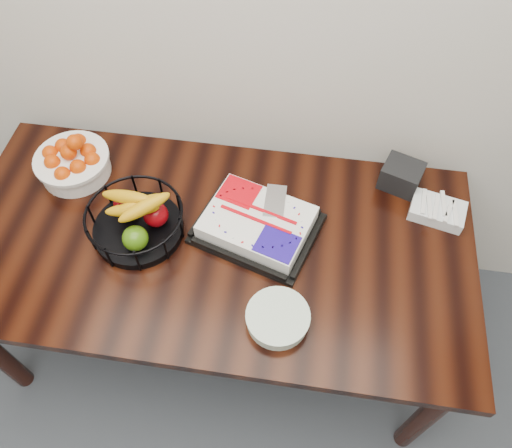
# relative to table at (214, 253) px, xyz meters

# --- Properties ---
(table) EXTENTS (1.80, 0.90, 0.75)m
(table) POSITION_rel_table_xyz_m (0.00, 0.00, 0.00)
(table) COLOR black
(table) RESTS_ON ground
(cake_tray) EXTENTS (0.48, 0.42, 0.08)m
(cake_tray) POSITION_rel_table_xyz_m (0.15, 0.07, 0.12)
(cake_tray) COLOR black
(cake_tray) RESTS_ON table
(tangerine_bowl) EXTENTS (0.28, 0.28, 0.17)m
(tangerine_bowl) POSITION_rel_table_xyz_m (-0.57, 0.23, 0.16)
(tangerine_bowl) COLOR white
(tangerine_bowl) RESTS_ON table
(fruit_basket) EXTENTS (0.33, 0.33, 0.18)m
(fruit_basket) POSITION_rel_table_xyz_m (-0.26, -0.00, 0.16)
(fruit_basket) COLOR black
(fruit_basket) RESTS_ON table
(plate_stack) EXTENTS (0.20, 0.20, 0.05)m
(plate_stack) POSITION_rel_table_xyz_m (0.26, -0.27, 0.11)
(plate_stack) COLOR white
(plate_stack) RESTS_ON table
(fork_bag) EXTENTS (0.21, 0.16, 0.05)m
(fork_bag) POSITION_rel_table_xyz_m (0.77, 0.23, 0.11)
(fork_bag) COLOR silver
(fork_bag) RESTS_ON table
(napkin_box) EXTENTS (0.17, 0.16, 0.10)m
(napkin_box) POSITION_rel_table_xyz_m (0.64, 0.35, 0.14)
(napkin_box) COLOR black
(napkin_box) RESTS_ON table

